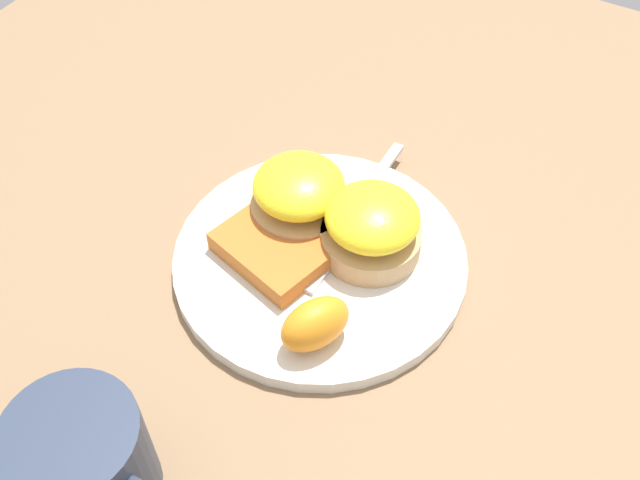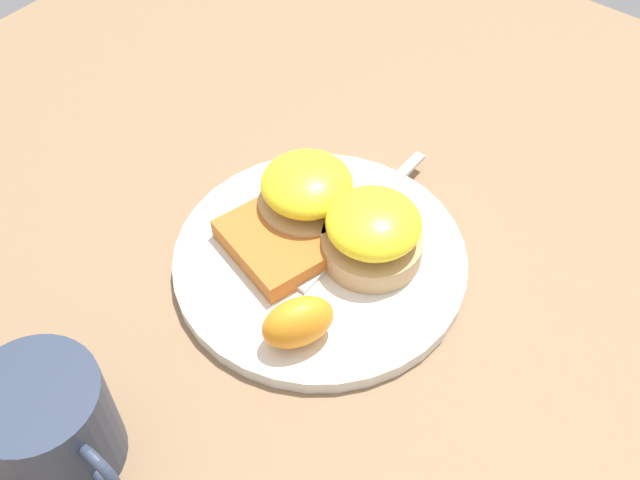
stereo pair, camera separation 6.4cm
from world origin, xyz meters
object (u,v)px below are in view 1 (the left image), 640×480
sandwich_benedict_right (299,196)px  hashbrown_patty (278,245)px  sandwich_benedict_left (372,227)px  fork (349,222)px  orange_wedge (315,324)px  cup (85,463)px

sandwich_benedict_right → hashbrown_patty: bearing=-83.9°
sandwich_benedict_right → sandwich_benedict_left: bearing=-0.6°
sandwich_benedict_right → fork: sandwich_benedict_right is taller
orange_wedge → fork: size_ratio=0.30×
sandwich_benedict_left → orange_wedge: sandwich_benedict_left is taller
orange_wedge → fork: bearing=106.3°
sandwich_benedict_right → orange_wedge: 0.13m
sandwich_benedict_left → fork: bearing=151.9°
sandwich_benedict_right → fork: (0.04, 0.02, -0.03)m
sandwich_benedict_left → hashbrown_patty: (-0.07, -0.04, -0.02)m
cup → hashbrown_patty: bearing=89.9°
hashbrown_patty → fork: hashbrown_patty is taller
sandwich_benedict_right → hashbrown_patty: (0.00, -0.05, -0.02)m
sandwich_benedict_left → sandwich_benedict_right: (-0.07, 0.00, 0.00)m
orange_wedge → hashbrown_patty: bearing=139.9°
fork → cup: 0.31m
orange_wedge → fork: (-0.04, 0.12, -0.02)m
orange_wedge → fork: orange_wedge is taller
hashbrown_patty → orange_wedge: bearing=-40.1°
sandwich_benedict_left → fork: size_ratio=0.44×
orange_wedge → cup: 0.19m
orange_wedge → cup: (-0.07, -0.18, 0.01)m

